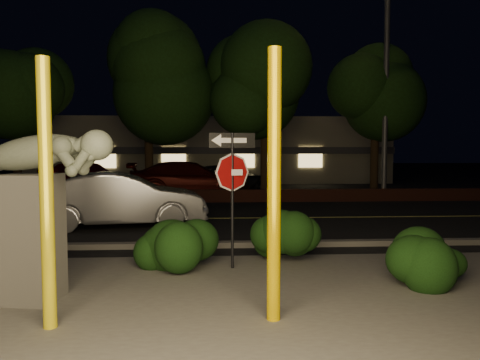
% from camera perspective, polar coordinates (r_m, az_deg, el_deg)
% --- Properties ---
extents(ground, '(90.00, 90.00, 0.00)m').
position_cam_1_polar(ground, '(17.41, -4.19, -3.24)').
color(ground, black).
rests_on(ground, ground).
extents(patio, '(14.00, 6.00, 0.02)m').
position_cam_1_polar(patio, '(6.64, -5.67, -15.27)').
color(patio, '#4C4944').
rests_on(patio, ground).
extents(road, '(80.00, 8.00, 0.01)m').
position_cam_1_polar(road, '(14.44, -4.37, -4.73)').
color(road, black).
rests_on(road, ground).
extents(lane_marking, '(80.00, 0.12, 0.00)m').
position_cam_1_polar(lane_marking, '(14.43, -4.37, -4.68)').
color(lane_marking, '#C9C350').
rests_on(lane_marking, road).
extents(curb, '(80.00, 0.25, 0.12)m').
position_cam_1_polar(curb, '(10.39, -4.78, -7.88)').
color(curb, '#4C4944').
rests_on(curb, ground).
extents(brick_wall, '(40.00, 0.35, 0.50)m').
position_cam_1_polar(brick_wall, '(18.67, -4.13, -1.97)').
color(brick_wall, '#492017').
rests_on(brick_wall, ground).
extents(parking_lot, '(40.00, 12.00, 0.01)m').
position_cam_1_polar(parking_lot, '(24.37, -3.94, -1.13)').
color(parking_lot, black).
rests_on(parking_lot, ground).
extents(building, '(22.00, 10.20, 4.00)m').
position_cam_1_polar(building, '(32.25, -3.80, 3.68)').
color(building, '#6A6654').
rests_on(building, ground).
extents(tree_far_a, '(4.60, 4.60, 7.43)m').
position_cam_1_polar(tree_far_a, '(22.11, -25.83, 11.81)').
color(tree_far_a, black).
rests_on(tree_far_a, ground).
extents(tree_far_b, '(5.20, 5.20, 8.41)m').
position_cam_1_polar(tree_far_b, '(21.01, -11.20, 14.53)').
color(tree_far_b, black).
rests_on(tree_far_b, ground).
extents(tree_far_c, '(4.80, 4.80, 7.84)m').
position_cam_1_polar(tree_far_c, '(20.48, 3.07, 13.76)').
color(tree_far_c, black).
rests_on(tree_far_c, ground).
extents(tree_far_d, '(4.40, 4.40, 7.42)m').
position_cam_1_polar(tree_far_d, '(22.03, 16.26, 12.28)').
color(tree_far_d, black).
rests_on(tree_far_d, ground).
extents(yellow_pole_left, '(0.16, 0.16, 3.26)m').
position_cam_1_polar(yellow_pole_left, '(6.02, -22.51, -1.75)').
color(yellow_pole_left, yellow).
rests_on(yellow_pole_left, ground).
extents(yellow_pole_right, '(0.17, 0.17, 3.42)m').
position_cam_1_polar(yellow_pole_right, '(5.83, 4.17, -0.83)').
color(yellow_pole_right, '#DFB400').
rests_on(yellow_pole_right, ground).
extents(signpost, '(0.83, 0.15, 2.45)m').
position_cam_1_polar(signpost, '(8.34, -0.95, 0.88)').
color(signpost, black).
rests_on(signpost, ground).
extents(sculpture, '(2.29, 0.94, 2.44)m').
position_cam_1_polar(sculpture, '(7.20, -23.93, -1.87)').
color(sculpture, '#4C4944').
rests_on(sculpture, ground).
extents(hedge_center, '(2.20, 1.27, 1.08)m').
position_cam_1_polar(hedge_center, '(8.47, -7.68, -7.32)').
color(hedge_center, black).
rests_on(hedge_center, ground).
extents(hedge_right, '(1.89, 1.20, 1.16)m').
position_cam_1_polar(hedge_right, '(9.01, 5.06, -6.35)').
color(hedge_right, black).
rests_on(hedge_right, ground).
extents(hedge_far_right, '(1.61, 1.24, 0.99)m').
position_cam_1_polar(hedge_far_right, '(7.99, 22.26, -8.64)').
color(hedge_far_right, black).
rests_on(hedge_far_right, ground).
extents(streetlight, '(1.61, 0.86, 11.28)m').
position_cam_1_polar(streetlight, '(20.72, 16.95, 16.44)').
color(streetlight, '#45464A').
rests_on(streetlight, ground).
extents(silver_sedan, '(4.78, 2.29, 1.51)m').
position_cam_1_polar(silver_sedan, '(13.27, -14.21, -2.35)').
color(silver_sedan, '#9D9DA2').
rests_on(silver_sedan, ground).
extents(parked_car_red, '(5.05, 3.45, 1.60)m').
position_cam_1_polar(parked_car_red, '(23.06, -18.26, 0.35)').
color(parked_car_red, '#69070E').
rests_on(parked_car_red, ground).
extents(parked_car_darkred, '(5.62, 2.82, 1.57)m').
position_cam_1_polar(parked_car_darkred, '(20.65, -6.07, 0.08)').
color(parked_car_darkred, '#3C0B07').
rests_on(parked_car_darkred, ground).
extents(parked_car_dark, '(5.34, 3.38, 1.37)m').
position_cam_1_polar(parked_car_dark, '(21.26, -1.73, -0.04)').
color(parked_car_dark, black).
rests_on(parked_car_dark, ground).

